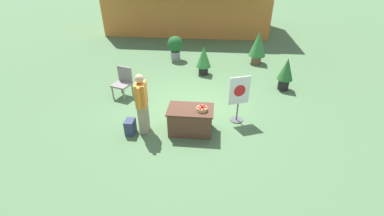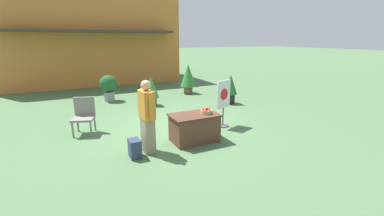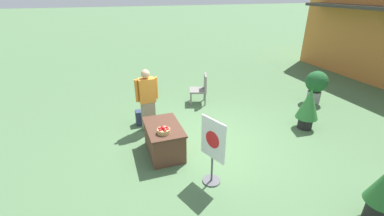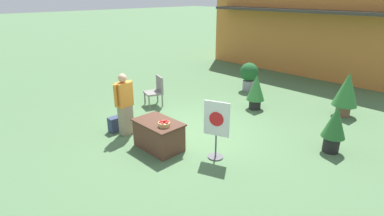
{
  "view_description": "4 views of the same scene",
  "coord_description": "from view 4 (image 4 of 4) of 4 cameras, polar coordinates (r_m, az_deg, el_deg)",
  "views": [
    {
      "loc": [
        0.77,
        -6.92,
        4.24
      ],
      "look_at": [
        0.17,
        -0.92,
        0.61
      ],
      "focal_mm": 24.0,
      "sensor_mm": 36.0,
      "label": 1
    },
    {
      "loc": [
        -2.64,
        -6.72,
        2.59
      ],
      "look_at": [
        0.4,
        -0.49,
        0.7
      ],
      "focal_mm": 24.0,
      "sensor_mm": 36.0,
      "label": 2
    },
    {
      "loc": [
        5.2,
        -2.19,
        3.53
      ],
      "look_at": [
        -0.23,
        -0.31,
        0.88
      ],
      "focal_mm": 24.0,
      "sensor_mm": 36.0,
      "label": 3
    },
    {
      "loc": [
        5.49,
        -5.21,
        3.65
      ],
      "look_at": [
        0.53,
        -0.35,
        0.97
      ],
      "focal_mm": 28.0,
      "sensor_mm": 36.0,
      "label": 4
    }
  ],
  "objects": [
    {
      "name": "potted_plant_near_left",
      "position": [
        10.37,
        27.35,
        2.83
      ],
      "size": [
        0.74,
        0.74,
        1.4
      ],
      "color": "brown",
      "rests_on": "ground_plane"
    },
    {
      "name": "storefront_building",
      "position": [
        16.94,
        23.22,
        15.15
      ],
      "size": [
        9.6,
        5.74,
        4.72
      ],
      "color": "#C67533",
      "rests_on": "ground_plane"
    },
    {
      "name": "display_table",
      "position": [
        7.47,
        -6.35,
        -5.11
      ],
      "size": [
        1.23,
        0.78,
        0.72
      ],
      "color": "brown",
      "rests_on": "ground_plane"
    },
    {
      "name": "apple_basket",
      "position": [
        7.04,
        -5.32,
        -2.98
      ],
      "size": [
        0.28,
        0.28,
        0.16
      ],
      "color": "tan",
      "rests_on": "display_table"
    },
    {
      "name": "patio_chair",
      "position": [
        10.31,
        -6.87,
        3.52
      ],
      "size": [
        0.7,
        0.7,
        1.01
      ],
      "rotation": [
        0.0,
        0.0,
        4.39
      ],
      "color": "gray",
      "rests_on": "ground_plane"
    },
    {
      "name": "potted_plant_far_right",
      "position": [
        12.05,
        10.77,
        6.36
      ],
      "size": [
        0.71,
        0.71,
        1.1
      ],
      "color": "gray",
      "rests_on": "ground_plane"
    },
    {
      "name": "ground_plane",
      "position": [
        8.4,
        -0.83,
        -4.61
      ],
      "size": [
        120.0,
        120.0,
        0.0
      ],
      "primitive_type": "plane",
      "color": "#4C7047"
    },
    {
      "name": "potted_plant_far_left",
      "position": [
        7.9,
        25.51,
        -3.16
      ],
      "size": [
        0.55,
        0.55,
        1.18
      ],
      "color": "black",
      "rests_on": "ground_plane"
    },
    {
      "name": "person_visitor",
      "position": [
        8.17,
        -12.71,
        0.73
      ],
      "size": [
        0.3,
        0.61,
        1.7
      ],
      "rotation": [
        0.0,
        0.0,
        0.1
      ],
      "color": "gray",
      "rests_on": "ground_plane"
    },
    {
      "name": "potted_plant_near_right",
      "position": [
        10.06,
        12.09,
        3.4
      ],
      "size": [
        0.59,
        0.59,
        1.16
      ],
      "color": "black",
      "rests_on": "ground_plane"
    },
    {
      "name": "backpack",
      "position": [
        8.64,
        -14.44,
        -3.03
      ],
      "size": [
        0.24,
        0.34,
        0.42
      ],
      "color": "#2D3856",
      "rests_on": "ground_plane"
    },
    {
      "name": "poster_board",
      "position": [
        6.85,
        4.66,
        -3.73
      ],
      "size": [
        0.58,
        0.36,
        1.4
      ],
      "rotation": [
        0.0,
        0.0,
        -1.2
      ],
      "color": "#4C4C51",
      "rests_on": "ground_plane"
    }
  ]
}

